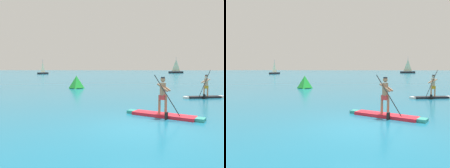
% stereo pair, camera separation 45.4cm
% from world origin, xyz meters
% --- Properties ---
extents(ground, '(440.00, 440.00, 0.00)m').
position_xyz_m(ground, '(0.00, 0.00, 0.00)').
color(ground, '#196B8C').
extents(paddleboarder_mid_center, '(3.35, 2.06, 1.90)m').
position_xyz_m(paddleboarder_mid_center, '(0.99, 1.95, 0.30)').
color(paddleboarder_mid_center, red).
rests_on(paddleboarder_mid_center, ground).
extents(paddleboarder_far_right, '(3.09, 1.17, 2.05)m').
position_xyz_m(paddleboarder_far_right, '(4.80, 8.67, 0.34)').
color(paddleboarder_far_right, black).
rests_on(paddleboarder_far_right, ground).
extents(race_marker_buoy, '(1.49, 1.49, 1.35)m').
position_xyz_m(race_marker_buoy, '(-6.47, 15.45, 0.61)').
color(race_marker_buoy, green).
rests_on(race_marker_buoy, ground).
extents(sailboat_left_horizon, '(2.57, 4.68, 5.24)m').
position_xyz_m(sailboat_left_horizon, '(-32.61, 69.24, 0.70)').
color(sailboat_left_horizon, black).
rests_on(sailboat_left_horizon, ground).
extents(sailboat_right_horizon, '(6.36, 4.02, 6.91)m').
position_xyz_m(sailboat_right_horizon, '(17.59, 89.02, 0.76)').
color(sailboat_right_horizon, black).
rests_on(sailboat_right_horizon, ground).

